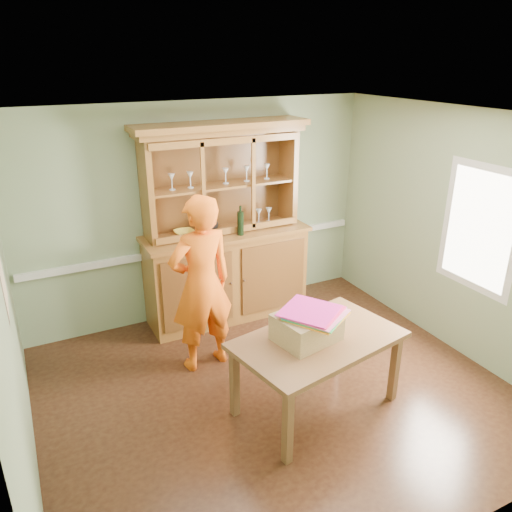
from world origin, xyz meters
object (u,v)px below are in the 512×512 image
cardboard_box (307,327)px  person (201,285)px  dining_table (318,346)px  china_hutch (225,253)px

cardboard_box → person: (-0.59, 1.13, 0.07)m
dining_table → person: size_ratio=0.87×
cardboard_box → china_hutch: bearing=87.7°
dining_table → person: person is taller
china_hutch → person: bearing=-125.7°
cardboard_box → person: person is taller
cardboard_box → person: 1.27m
china_hutch → dining_table: 2.10m
china_hutch → person: (-0.67, -0.93, 0.10)m
china_hutch → dining_table: size_ratio=1.47×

